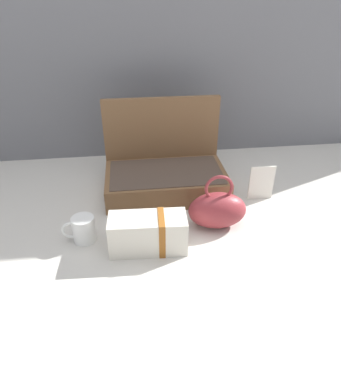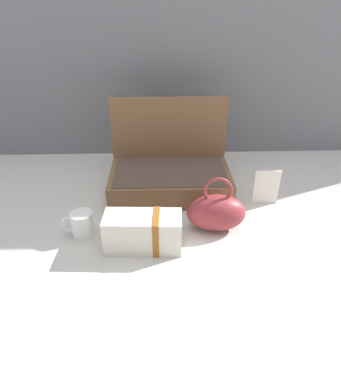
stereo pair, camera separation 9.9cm
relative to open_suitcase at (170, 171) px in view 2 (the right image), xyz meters
The scene contains 6 objects.
ground_plane 0.21m from the open_suitcase, 92.38° to the right, with size 6.00×6.00×0.00m, color beige.
open_suitcase is the anchor object (origin of this frame).
teal_pouch_handbag 0.32m from the open_suitcase, 62.07° to the right, with size 0.21×0.13×0.20m.
cream_toiletry_bag 0.39m from the open_suitcase, 103.97° to the right, with size 0.25×0.12×0.12m.
coffee_mug 0.44m from the open_suitcase, 134.90° to the right, with size 0.11×0.08×0.09m.
info_card_left 0.39m from the open_suitcase, 19.32° to the right, with size 0.10×0.01×0.14m, color white.
Camera 2 is at (-0.03, -1.08, 0.75)m, focal length 32.57 mm.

